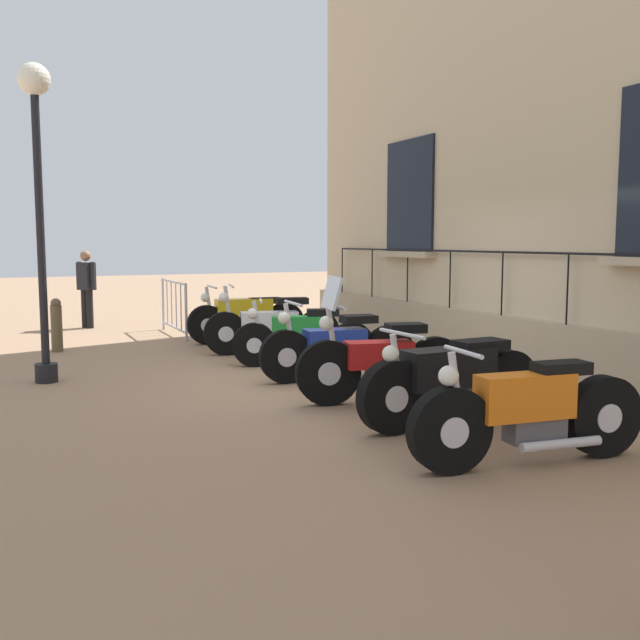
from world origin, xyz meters
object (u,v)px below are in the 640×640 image
at_px(motorcycle_red, 381,362).
at_px(motorcycle_orange, 529,413).
at_px(motorcycle_green, 303,338).
at_px(bollard, 57,325).
at_px(motorcycle_yellow, 246,317).
at_px(lamppost, 38,177).
at_px(crowd_barrier, 174,306).
at_px(motorcycle_black, 452,381).
at_px(motorcycle_blue, 338,348).
at_px(pedestrian_walking, 86,285).
at_px(motorcycle_white, 272,327).

relative_size(motorcycle_red, motorcycle_orange, 0.92).
bearing_deg(motorcycle_orange, motorcycle_red, -90.89).
bearing_deg(motorcycle_green, motorcycle_orange, 87.80).
bearing_deg(bollard, motorcycle_orange, 110.31).
height_order(motorcycle_yellow, motorcycle_red, motorcycle_red).
bearing_deg(motorcycle_red, lamppost, -40.39).
bearing_deg(crowd_barrier, motorcycle_yellow, 122.22).
bearing_deg(lamppost, motorcycle_black, 130.84).
distance_m(motorcycle_yellow, motorcycle_green, 2.62).
distance_m(motorcycle_black, motorcycle_orange, 1.29).
xyz_separation_m(motorcycle_green, motorcycle_blue, (0.01, 1.17, 0.02)).
bearing_deg(motorcycle_black, motorcycle_orange, 82.62).
bearing_deg(motorcycle_green, motorcycle_blue, 89.34).
bearing_deg(pedestrian_walking, motorcycle_green, 110.51).
bearing_deg(pedestrian_walking, motorcycle_white, 115.31).
distance_m(motorcycle_white, motorcycle_red, 3.78).
bearing_deg(pedestrian_walking, motorcycle_red, 103.76).
distance_m(motorcycle_green, lamppost, 4.08).
bearing_deg(lamppost, motorcycle_green, 175.62).
height_order(motorcycle_white, motorcycle_green, motorcycle_white).
height_order(motorcycle_green, lamppost, lamppost).
relative_size(bollard, pedestrian_walking, 0.55).
bearing_deg(pedestrian_walking, crowd_barrier, 125.68).
bearing_deg(motorcycle_orange, motorcycle_white, -91.81).
distance_m(motorcycle_red, motorcycle_orange, 2.44).
xyz_separation_m(lamppost, crowd_barrier, (-2.56, -3.84, -2.01)).
height_order(motorcycle_green, crowd_barrier, crowd_barrier).
xyz_separation_m(motorcycle_yellow, lamppost, (3.50, 2.35, 2.12)).
relative_size(motorcycle_blue, pedestrian_walking, 1.31).
height_order(motorcycle_yellow, motorcycle_orange, motorcycle_yellow).
bearing_deg(crowd_barrier, motorcycle_orange, 94.38).
xyz_separation_m(motorcycle_white, crowd_barrier, (0.89, -2.86, 0.14)).
xyz_separation_m(motorcycle_red, pedestrian_walking, (2.09, -8.53, 0.44)).
height_order(lamppost, pedestrian_walking, lamppost).
height_order(motorcycle_white, motorcycle_orange, motorcycle_white).
bearing_deg(motorcycle_black, motorcycle_blue, -90.26).
height_order(motorcycle_blue, motorcycle_red, motorcycle_red).
bearing_deg(pedestrian_walking, bollard, 74.64).
height_order(motorcycle_yellow, motorcycle_green, motorcycle_yellow).
relative_size(motorcycle_yellow, motorcycle_black, 1.02).
height_order(motorcycle_yellow, crowd_barrier, crowd_barrier).
distance_m(motorcycle_white, bollard, 3.51).
distance_m(motorcycle_orange, pedestrian_walking, 11.16).
bearing_deg(motorcycle_yellow, pedestrian_walking, -55.81).
height_order(motorcycle_green, bollard, motorcycle_green).
height_order(motorcycle_white, motorcycle_black, motorcycle_white).
distance_m(motorcycle_white, crowd_barrier, 3.00).
bearing_deg(motorcycle_blue, pedestrian_walking, -72.73).
distance_m(motorcycle_green, motorcycle_orange, 4.98).
distance_m(motorcycle_black, lamppost, 5.65).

